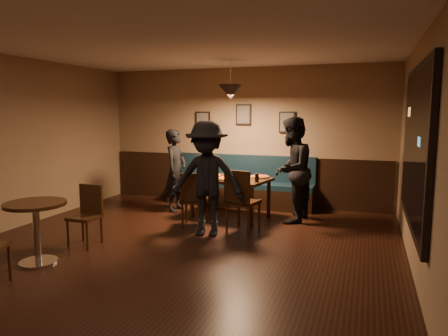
{
  "coord_description": "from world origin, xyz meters",
  "views": [
    {
      "loc": [
        2.44,
        -4.69,
        1.9
      ],
      "look_at": [
        0.13,
        1.89,
        0.95
      ],
      "focal_mm": 33.05,
      "sensor_mm": 36.0,
      "label": 1
    }
  ],
  "objects_px": {
    "booth_bench": "(239,181)",
    "chair_near_left": "(194,199)",
    "chair_near_right": "(243,200)",
    "cafe_table": "(37,233)",
    "cafe_chair_far": "(84,216)",
    "dining_table": "(230,198)",
    "tabasco_bottle": "(257,176)",
    "diner_front": "(207,179)",
    "diner_right": "(292,170)",
    "soda_glass": "(257,178)",
    "diner_left": "(176,170)"
  },
  "relations": [
    {
      "from": "diner_front",
      "to": "dining_table",
      "type": "bearing_deg",
      "value": 82.51
    },
    {
      "from": "dining_table",
      "to": "cafe_table",
      "type": "height_order",
      "value": "cafe_table"
    },
    {
      "from": "chair_near_left",
      "to": "cafe_table",
      "type": "distance_m",
      "value": 2.54
    },
    {
      "from": "diner_front",
      "to": "diner_right",
      "type": "bearing_deg",
      "value": 41.15
    },
    {
      "from": "dining_table",
      "to": "cafe_table",
      "type": "xyz_separation_m",
      "value": [
        -1.56,
        -2.99,
        0.03
      ]
    },
    {
      "from": "cafe_table",
      "to": "cafe_chair_far",
      "type": "height_order",
      "value": "cafe_chair_far"
    },
    {
      "from": "chair_near_left",
      "to": "cafe_table",
      "type": "bearing_deg",
      "value": -131.66
    },
    {
      "from": "chair_near_right",
      "to": "cafe_table",
      "type": "xyz_separation_m",
      "value": [
        -2.03,
        -2.22,
        -0.11
      ]
    },
    {
      "from": "dining_table",
      "to": "chair_near_left",
      "type": "height_order",
      "value": "chair_near_left"
    },
    {
      "from": "dining_table",
      "to": "diner_front",
      "type": "relative_size",
      "value": 0.76
    },
    {
      "from": "dining_table",
      "to": "diner_right",
      "type": "relative_size",
      "value": 0.75
    },
    {
      "from": "chair_near_left",
      "to": "soda_glass",
      "type": "relative_size",
      "value": 6.3
    },
    {
      "from": "chair_near_right",
      "to": "cafe_table",
      "type": "distance_m",
      "value": 3.02
    },
    {
      "from": "chair_near_left",
      "to": "soda_glass",
      "type": "height_order",
      "value": "chair_near_left"
    },
    {
      "from": "booth_bench",
      "to": "cafe_chair_far",
      "type": "xyz_separation_m",
      "value": [
        -1.34,
        -3.15,
        -0.07
      ]
    },
    {
      "from": "chair_near_right",
      "to": "diner_left",
      "type": "relative_size",
      "value": 0.64
    },
    {
      "from": "booth_bench",
      "to": "chair_near_left",
      "type": "xyz_separation_m",
      "value": [
        -0.26,
        -1.69,
        -0.04
      ]
    },
    {
      "from": "diner_right",
      "to": "booth_bench",
      "type": "bearing_deg",
      "value": -118.26
    },
    {
      "from": "chair_near_left",
      "to": "chair_near_right",
      "type": "relative_size",
      "value": 0.91
    },
    {
      "from": "diner_left",
      "to": "diner_right",
      "type": "xyz_separation_m",
      "value": [
        2.24,
        -0.06,
        0.12
      ]
    },
    {
      "from": "booth_bench",
      "to": "chair_near_left",
      "type": "relative_size",
      "value": 3.26
    },
    {
      "from": "soda_glass",
      "to": "cafe_chair_far",
      "type": "relative_size",
      "value": 0.17
    },
    {
      "from": "booth_bench",
      "to": "diner_left",
      "type": "bearing_deg",
      "value": -141.85
    },
    {
      "from": "chair_near_right",
      "to": "diner_front",
      "type": "height_order",
      "value": "diner_front"
    },
    {
      "from": "cafe_table",
      "to": "soda_glass",
      "type": "bearing_deg",
      "value": 52.12
    },
    {
      "from": "diner_front",
      "to": "cafe_chair_far",
      "type": "relative_size",
      "value": 2.06
    },
    {
      "from": "dining_table",
      "to": "chair_near_right",
      "type": "xyz_separation_m",
      "value": [
        0.47,
        -0.77,
        0.14
      ]
    },
    {
      "from": "diner_left",
      "to": "chair_near_right",
      "type": "bearing_deg",
      "value": -119.27
    },
    {
      "from": "dining_table",
      "to": "chair_near_left",
      "type": "xyz_separation_m",
      "value": [
        -0.39,
        -0.73,
        0.1
      ]
    },
    {
      "from": "diner_front",
      "to": "chair_near_left",
      "type": "bearing_deg",
      "value": 126.0
    },
    {
      "from": "tabasco_bottle",
      "to": "cafe_table",
      "type": "height_order",
      "value": "tabasco_bottle"
    },
    {
      "from": "soda_glass",
      "to": "cafe_chair_far",
      "type": "distance_m",
      "value": 2.82
    },
    {
      "from": "booth_bench",
      "to": "chair_near_left",
      "type": "distance_m",
      "value": 1.71
    },
    {
      "from": "diner_left",
      "to": "soda_glass",
      "type": "distance_m",
      "value": 1.76
    },
    {
      "from": "booth_bench",
      "to": "diner_right",
      "type": "distance_m",
      "value": 1.55
    },
    {
      "from": "dining_table",
      "to": "diner_front",
      "type": "distance_m",
      "value": 1.26
    },
    {
      "from": "chair_near_left",
      "to": "diner_right",
      "type": "distance_m",
      "value": 1.74
    },
    {
      "from": "diner_left",
      "to": "cafe_chair_far",
      "type": "height_order",
      "value": "diner_left"
    },
    {
      "from": "dining_table",
      "to": "cafe_chair_far",
      "type": "bearing_deg",
      "value": -113.31
    },
    {
      "from": "chair_near_right",
      "to": "cafe_chair_far",
      "type": "height_order",
      "value": "chair_near_right"
    },
    {
      "from": "diner_left",
      "to": "diner_front",
      "type": "distance_m",
      "value": 1.73
    },
    {
      "from": "dining_table",
      "to": "diner_front",
      "type": "height_order",
      "value": "diner_front"
    },
    {
      "from": "diner_left",
      "to": "diner_front",
      "type": "xyz_separation_m",
      "value": [
        1.15,
        -1.29,
        0.1
      ]
    },
    {
      "from": "diner_front",
      "to": "booth_bench",
      "type": "bearing_deg",
      "value": 86.1
    },
    {
      "from": "cafe_table",
      "to": "cafe_chair_far",
      "type": "distance_m",
      "value": 0.8
    },
    {
      "from": "chair_near_left",
      "to": "diner_front",
      "type": "relative_size",
      "value": 0.52
    },
    {
      "from": "chair_near_left",
      "to": "diner_right",
      "type": "bearing_deg",
      "value": 14.85
    },
    {
      "from": "chair_near_right",
      "to": "diner_front",
      "type": "bearing_deg",
      "value": -128.82
    },
    {
      "from": "dining_table",
      "to": "diner_front",
      "type": "xyz_separation_m",
      "value": [
        -0.0,
        -1.14,
        0.52
      ]
    },
    {
      "from": "chair_near_left",
      "to": "tabasco_bottle",
      "type": "height_order",
      "value": "chair_near_left"
    }
  ]
}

